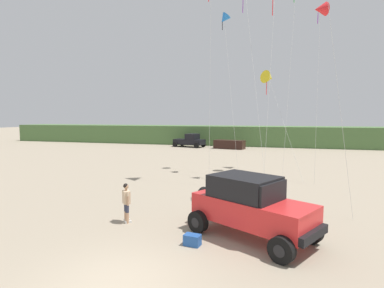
% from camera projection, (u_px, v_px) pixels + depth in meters
% --- Properties ---
extents(ground_plane, '(220.00, 220.00, 0.00)m').
position_uv_depth(ground_plane, '(117.00, 283.00, 8.09)').
color(ground_plane, gray).
extents(dune_ridge, '(90.00, 6.25, 3.00)m').
position_uv_depth(dune_ridge, '(268.00, 136.00, 47.38)').
color(dune_ridge, '#4C703D').
rests_on(dune_ridge, ground_plane).
extents(jeep, '(4.99, 4.16, 2.26)m').
position_uv_depth(jeep, '(251.00, 205.00, 11.11)').
color(jeep, red).
rests_on(jeep, ground_plane).
extents(person_watching, '(0.47, 0.49, 1.67)m').
position_uv_depth(person_watching, '(126.00, 201.00, 12.69)').
color(person_watching, tan).
rests_on(person_watching, ground_plane).
extents(cooler_box, '(0.60, 0.43, 0.38)m').
position_uv_depth(cooler_box, '(192.00, 240.00, 10.48)').
color(cooler_box, '#23519E').
rests_on(cooler_box, ground_plane).
extents(distant_pickup, '(4.93, 3.39, 1.98)m').
position_uv_depth(distant_pickup, '(190.00, 141.00, 45.14)').
color(distant_pickup, black).
rests_on(distant_pickup, ground_plane).
extents(distant_sedan, '(4.44, 2.45, 1.20)m').
position_uv_depth(distant_sedan, '(229.00, 144.00, 42.60)').
color(distant_sedan, black).
rests_on(distant_sedan, ground_plane).
extents(kite_pink_ribbon, '(2.37, 4.10, 12.89)m').
position_uv_depth(kite_pink_ribbon, '(224.00, 19.00, 24.61)').
color(kite_pink_ribbon, blue).
rests_on(kite_pink_ribbon, ground_plane).
extents(kite_yellow_diamond, '(3.43, 6.52, 8.40)m').
position_uv_depth(kite_yellow_diamond, '(269.00, 78.00, 25.65)').
color(kite_yellow_diamond, yellow).
rests_on(kite_yellow_diamond, ground_plane).
extents(kite_white_parafoil, '(1.35, 4.51, 12.94)m').
position_uv_depth(kite_white_parafoil, '(320.00, 9.00, 22.27)').
color(kite_white_parafoil, red).
rests_on(kite_white_parafoil, ground_plane).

